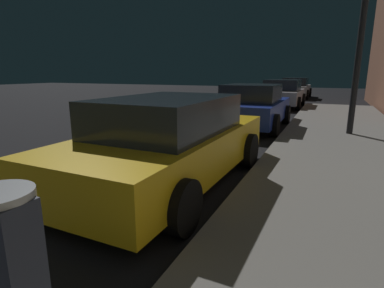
{
  "coord_description": "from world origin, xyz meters",
  "views": [
    {
      "loc": [
        5.14,
        0.15,
        1.81
      ],
      "look_at": [
        4.08,
        2.52,
        1.19
      ],
      "focal_mm": 28.47,
      "sensor_mm": 36.0,
      "label": 1
    }
  ],
  "objects": [
    {
      "name": "car_silver",
      "position": [
        2.85,
        16.97,
        0.72
      ],
      "size": [
        2.14,
        4.07,
        1.43
      ],
      "color": "#B7B7BF",
      "rests_on": "ground"
    },
    {
      "name": "car_blue",
      "position": [
        2.85,
        10.12,
        0.7
      ],
      "size": [
        2.1,
        4.03,
        1.43
      ],
      "color": "navy",
      "rests_on": "ground"
    },
    {
      "name": "car_white",
      "position": [
        2.85,
        23.5,
        0.71
      ],
      "size": [
        2.07,
        4.06,
        1.43
      ],
      "color": "silver",
      "rests_on": "ground"
    },
    {
      "name": "car_yellow_cab",
      "position": [
        2.85,
        4.39,
        0.72
      ],
      "size": [
        2.17,
        4.57,
        1.43
      ],
      "color": "gold",
      "rests_on": "ground"
    }
  ]
}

